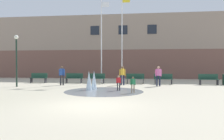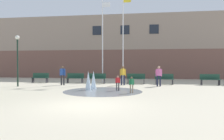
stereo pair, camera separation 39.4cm
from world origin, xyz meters
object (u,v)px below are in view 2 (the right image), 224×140
(child_with_pink_shirt, at_px, (132,84))
(adult_in_red, at_px, (123,74))
(park_bench_near_trashcan, at_px, (164,79))
(child_running, at_px, (118,82))
(teen_by_trashcan, at_px, (159,74))
(park_bench_far_right, at_px, (210,79))
(park_bench_under_right_flagpole, at_px, (136,78))
(adult_watching, at_px, (63,74))
(flagpole_right, at_px, (123,36))
(park_bench_under_left_flagpole, at_px, (75,78))
(flagpole_left, at_px, (103,38))
(park_bench_left_of_flagpoles, at_px, (40,78))
(lamp_post_left_lane, at_px, (17,53))
(park_bench_center, at_px, (97,78))

(child_with_pink_shirt, bearing_deg, adult_in_red, -31.78)
(park_bench_near_trashcan, distance_m, child_running, 6.14)
(teen_by_trashcan, bearing_deg, park_bench_far_right, 63.64)
(park_bench_under_right_flagpole, distance_m, adult_watching, 6.39)
(adult_in_red, distance_m, flagpole_right, 4.49)
(park_bench_under_left_flagpole, height_order, flagpole_left, flagpole_left)
(park_bench_left_of_flagpoles, height_order, child_running, child_running)
(adult_in_red, bearing_deg, park_bench_near_trashcan, -59.25)
(child_with_pink_shirt, relative_size, flagpole_left, 0.12)
(flagpole_right, relative_size, lamp_post_left_lane, 2.12)
(park_bench_near_trashcan, relative_size, adult_watching, 1.01)
(park_bench_under_left_flagpole, relative_size, child_with_pink_shirt, 1.62)
(park_bench_left_of_flagpoles, height_order, adult_in_red, adult_in_red)
(park_bench_left_of_flagpoles, height_order, park_bench_near_trashcan, same)
(park_bench_under_right_flagpole, distance_m, child_running, 5.31)
(lamp_post_left_lane, bearing_deg, park_bench_far_right, 13.01)
(park_bench_center, bearing_deg, teen_by_trashcan, -19.03)
(child_with_pink_shirt, relative_size, lamp_post_left_lane, 0.25)
(park_bench_far_right, bearing_deg, park_bench_under_left_flagpole, 178.96)
(park_bench_center, height_order, teen_by_trashcan, teen_by_trashcan)
(adult_in_red, height_order, child_with_pink_shirt, adult_in_red)
(adult_watching, bearing_deg, park_bench_center, -31.65)
(adult_watching, distance_m, flagpole_right, 6.88)
(flagpole_left, bearing_deg, adult_in_red, -50.82)
(adult_watching, height_order, adult_in_red, same)
(park_bench_under_left_flagpole, distance_m, park_bench_far_right, 11.82)
(teen_by_trashcan, xyz_separation_m, child_with_pink_shirt, (-1.88, -4.44, -0.35))
(child_running, distance_m, adult_in_red, 3.89)
(adult_in_red, bearing_deg, park_bench_left_of_flagpoles, 92.22)
(park_bench_left_of_flagpoles, height_order, lamp_post_left_lane, lamp_post_left_lane)
(teen_by_trashcan, height_order, child_with_pink_shirt, teen_by_trashcan)
(park_bench_far_right, relative_size, adult_in_red, 1.01)
(teen_by_trashcan, height_order, child_running, teen_by_trashcan)
(adult_watching, xyz_separation_m, lamp_post_left_lane, (-3.05, -1.62, 1.67))
(park_bench_under_left_flagpole, height_order, lamp_post_left_lane, lamp_post_left_lane)
(park_bench_under_left_flagpole, distance_m, park_bench_under_right_flagpole, 5.63)
(park_bench_far_right, bearing_deg, park_bench_near_trashcan, 179.33)
(park_bench_far_right, relative_size, flagpole_right, 0.19)
(park_bench_under_left_flagpole, xyz_separation_m, adult_watching, (-0.40, -2.12, 0.45))
(adult_in_red, distance_m, child_with_pink_shirt, 5.14)
(park_bench_under_left_flagpole, xyz_separation_m, teen_by_trashcan, (7.49, -1.98, 0.45))
(park_bench_far_right, distance_m, adult_watching, 12.38)
(child_running, xyz_separation_m, lamp_post_left_lane, (-8.08, 1.52, 2.02))
(park_bench_left_of_flagpoles, xyz_separation_m, park_bench_under_left_flagpole, (3.41, 0.09, 0.00))
(park_bench_left_of_flagpoles, height_order, teen_by_trashcan, teen_by_trashcan)
(adult_in_red, height_order, flagpole_right, flagpole_right)
(flagpole_right, bearing_deg, adult_in_red, -85.15)
(park_bench_far_right, bearing_deg, flagpole_right, 168.17)
(park_bench_under_left_flagpole, bearing_deg, child_running, -48.64)
(park_bench_under_left_flagpole, distance_m, flagpole_left, 4.69)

